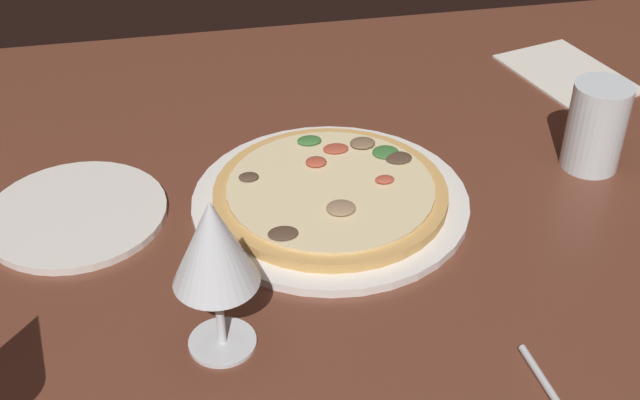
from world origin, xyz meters
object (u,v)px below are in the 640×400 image
Objects in this scene: water_glass at (595,131)px; side_plate at (76,214)px; pizza_main at (331,196)px; wine_glass_near at (214,247)px; paper_menu at (568,74)px.

water_glass is 0.54× the size of side_plate.
water_glass reaches higher than pizza_main.
pizza_main is 28.29cm from side_plate.
wine_glass_near is 0.87× the size of paper_menu.
paper_menu is at bearing -108.77° from water_glass.
paper_menu is at bearing -162.56° from side_plate.
water_glass reaches higher than side_plate.
pizza_main reaches higher than paper_menu.
wine_glass_near is (14.18, 19.40, 10.25)cm from pizza_main.
pizza_main is at bearing -126.17° from wine_glass_near.
side_plate is (60.33, -1.07, -4.30)cm from water_glass.
side_plate is at bearing 2.94° from paper_menu.
paper_menu is at bearing -140.94° from wine_glass_near.
wine_glass_near is at bearing 53.83° from pizza_main.
water_glass is 24.11cm from paper_menu.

